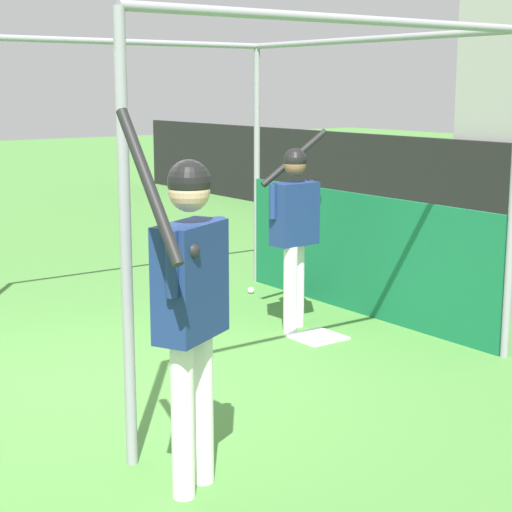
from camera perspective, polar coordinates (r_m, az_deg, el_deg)
name	(u,v)px	position (r m, az deg, el deg)	size (l,w,h in m)	color
ground_plane	(84,389)	(6.74, -11.41, -8.71)	(60.00, 60.00, 0.00)	#477F38
batting_cage	(312,203)	(8.17, 3.77, 3.57)	(3.67, 3.64, 2.75)	gray
home_plate	(317,337)	(7.93, 4.10, -5.40)	(0.44, 0.44, 0.02)	white
player_batter	(295,222)	(7.98, 2.59, 2.30)	(0.52, 0.88, 1.87)	white
player_waiting	(190,292)	(4.71, -4.42, -2.43)	(0.65, 0.66, 2.17)	white
baseball	(251,290)	(9.56, -0.34, -2.30)	(0.07, 0.07, 0.07)	white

